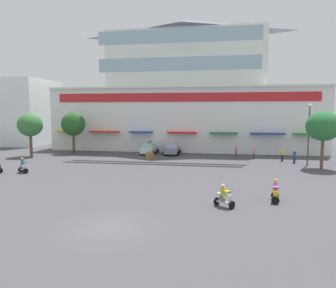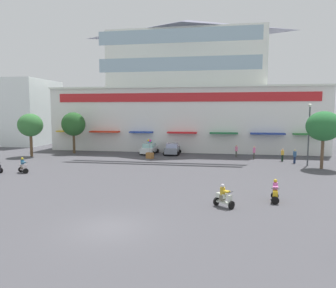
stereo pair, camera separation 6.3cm
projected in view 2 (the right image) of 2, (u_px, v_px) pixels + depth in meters
ground_plane at (158, 177)px, 29.34m from camera, size 128.00×128.00×0.00m
colonial_building at (187, 95)px, 50.94m from camera, size 40.96×16.39×20.51m
flank_building_left at (16, 112)px, 58.42m from camera, size 13.21×11.18×11.69m
plaza_tree_0 at (30, 125)px, 42.03m from camera, size 3.23×3.21×5.77m
plaza_tree_1 at (324, 126)px, 33.00m from camera, size 3.51×3.57×6.11m
plaza_tree_2 at (73, 124)px, 45.13m from camera, size 3.45×2.94×5.93m
parked_car_0 at (149, 149)px, 44.83m from camera, size 2.31×4.35×1.55m
parked_car_1 at (172, 149)px, 44.16m from camera, size 2.42×3.91×1.60m
scooter_rider_0 at (275, 193)px, 21.36m from camera, size 0.70×1.47×1.55m
scooter_rider_1 at (23, 166)px, 31.26m from camera, size 1.38×1.17×1.54m
scooter_rider_6 at (224, 197)px, 20.15m from camera, size 1.37×1.19×1.51m
pedestrian_0 at (295, 156)px, 36.88m from camera, size 0.45×0.45×1.63m
pedestrian_1 at (236, 150)px, 41.65m from camera, size 0.51×0.51×1.62m
pedestrian_2 at (282, 154)px, 38.33m from camera, size 0.52×0.52×1.54m
pedestrian_3 at (254, 152)px, 40.13m from camera, size 0.44×0.44×1.66m
streetlamp_near at (309, 130)px, 34.98m from camera, size 0.40×0.40×6.92m
balloon_vendor_cart at (150, 151)px, 40.59m from camera, size 1.07×0.92×2.50m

